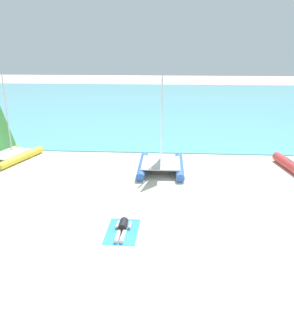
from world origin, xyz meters
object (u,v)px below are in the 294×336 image
object	(u,v)px
towel_right	(122,231)
sunbather_right	(123,227)
sailboat_blue	(161,158)
sailboat_yellow	(5,148)

from	to	relation	value
towel_right	sunbather_right	size ratio (longest dim) A/B	1.22
sailboat_blue	sailboat_yellow	xyz separation A→B (m)	(-8.81, 1.26, -0.02)
sailboat_blue	towel_right	distance (m)	6.67
sailboat_yellow	towel_right	world-z (taller)	sailboat_yellow
sailboat_yellow	towel_right	xyz separation A→B (m)	(7.68, -7.80, -0.69)
sailboat_blue	sailboat_yellow	world-z (taller)	sailboat_blue
sailboat_blue	sunbather_right	distance (m)	6.59
sailboat_yellow	sailboat_blue	bearing A→B (deg)	7.87
towel_right	sailboat_blue	bearing A→B (deg)	80.16
sailboat_blue	sunbather_right	bearing A→B (deg)	-100.48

